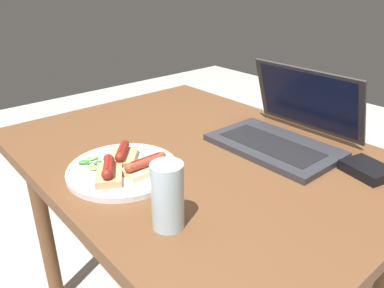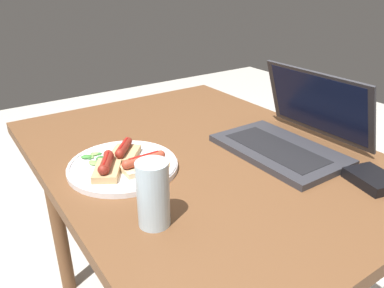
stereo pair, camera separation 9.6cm
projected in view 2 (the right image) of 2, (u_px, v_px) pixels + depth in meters
The scene contains 9 objects.
desk at pixel (200, 177), 1.10m from camera, with size 1.10×0.83×0.72m.
laptop at pixel (290, 136), 1.06m from camera, with size 0.36×0.29×0.22m.
plate at pixel (123, 166), 0.96m from camera, with size 0.28×0.28×0.02m.
sausage_toast_left at pixel (106, 166), 0.91m from camera, with size 0.12×0.10×0.05m.
sausage_toast_middle at pixel (124, 152), 0.99m from camera, with size 0.12×0.12×0.04m.
sausage_toast_right at pixel (144, 163), 0.93m from camera, with size 0.06×0.12×0.04m.
salad_pile at pixel (92, 157), 0.99m from camera, with size 0.08×0.06×0.01m.
drinking_glass at pixel (153, 194), 0.73m from camera, with size 0.06×0.06×0.14m.
external_drive at pixel (372, 179), 0.90m from camera, with size 0.13×0.11×0.03m.
Camera 2 is at (0.78, -0.56, 1.18)m, focal length 35.00 mm.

